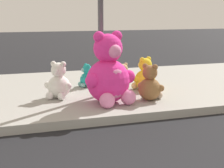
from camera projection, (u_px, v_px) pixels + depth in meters
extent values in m
cube|color=#9E9B93|center=(47.00, 93.00, 7.24)|extent=(28.00, 4.40, 0.15)
cylinder|color=#4C4C51|center=(101.00, 15.00, 6.43)|extent=(0.11, 0.11, 3.20)
sphere|color=#F22D93|center=(108.00, 81.00, 6.17)|extent=(0.81, 0.81, 0.81)
ellipsoid|color=pink|center=(116.00, 84.00, 5.92)|extent=(0.48, 0.28, 0.53)
sphere|color=#F22D93|center=(108.00, 48.00, 6.04)|extent=(0.53, 0.53, 0.53)
sphere|color=pink|center=(115.00, 51.00, 5.86)|extent=(0.24, 0.24, 0.24)
sphere|color=#F22D93|center=(117.00, 36.00, 6.09)|extent=(0.20, 0.20, 0.20)
sphere|color=#F22D93|center=(128.00, 77.00, 6.27)|extent=(0.25, 0.25, 0.25)
sphere|color=pink|center=(128.00, 97.00, 6.05)|extent=(0.28, 0.28, 0.28)
sphere|color=#F22D93|center=(99.00, 37.00, 5.90)|extent=(0.20, 0.20, 0.20)
sphere|color=#F22D93|center=(92.00, 81.00, 5.87)|extent=(0.25, 0.25, 0.25)
sphere|color=pink|center=(107.00, 101.00, 5.82)|extent=(0.28, 0.28, 0.28)
sphere|color=olive|center=(150.00, 89.00, 6.35)|extent=(0.43, 0.43, 0.43)
ellipsoid|color=tan|center=(153.00, 88.00, 6.48)|extent=(0.23, 0.24, 0.28)
sphere|color=olive|center=(150.00, 73.00, 6.28)|extent=(0.28, 0.28, 0.28)
sphere|color=tan|center=(152.00, 72.00, 6.39)|extent=(0.13, 0.13, 0.13)
sphere|color=olive|center=(145.00, 66.00, 6.31)|extent=(0.11, 0.11, 0.11)
sphere|color=olive|center=(141.00, 86.00, 6.49)|extent=(0.13, 0.13, 0.13)
sphere|color=tan|center=(148.00, 94.00, 6.59)|extent=(0.15, 0.15, 0.15)
sphere|color=olive|center=(155.00, 67.00, 6.21)|extent=(0.11, 0.11, 0.11)
sphere|color=olive|center=(161.00, 88.00, 6.29)|extent=(0.13, 0.13, 0.13)
sphere|color=tan|center=(159.00, 95.00, 6.48)|extent=(0.15, 0.15, 0.15)
sphere|color=white|center=(59.00, 87.00, 6.54)|extent=(0.44, 0.44, 0.44)
ellipsoid|color=white|center=(56.00, 88.00, 6.38)|extent=(0.26, 0.21, 0.29)
sphere|color=white|center=(58.00, 70.00, 6.47)|extent=(0.29, 0.29, 0.29)
sphere|color=white|center=(56.00, 72.00, 6.35)|extent=(0.13, 0.13, 0.13)
sphere|color=white|center=(63.00, 64.00, 6.42)|extent=(0.11, 0.11, 0.11)
sphere|color=white|center=(68.00, 86.00, 6.43)|extent=(0.14, 0.14, 0.14)
sphere|color=white|center=(61.00, 97.00, 6.36)|extent=(0.15, 0.15, 0.15)
sphere|color=white|center=(53.00, 64.00, 6.47)|extent=(0.11, 0.11, 0.11)
sphere|color=white|center=(48.00, 85.00, 6.53)|extent=(0.14, 0.14, 0.14)
sphere|color=white|center=(50.00, 96.00, 6.42)|extent=(0.15, 0.15, 0.15)
sphere|color=tan|center=(123.00, 80.00, 7.40)|extent=(0.34, 0.34, 0.34)
ellipsoid|color=beige|center=(119.00, 79.00, 7.50)|extent=(0.20, 0.13, 0.22)
sphere|color=tan|center=(123.00, 69.00, 7.35)|extent=(0.23, 0.23, 0.23)
sphere|color=beige|center=(120.00, 69.00, 7.43)|extent=(0.10, 0.10, 0.10)
sphere|color=tan|center=(120.00, 65.00, 7.28)|extent=(0.09, 0.09, 0.09)
sphere|color=tan|center=(116.00, 80.00, 7.34)|extent=(0.11, 0.11, 0.11)
sphere|color=beige|center=(115.00, 85.00, 7.49)|extent=(0.12, 0.12, 0.12)
sphere|color=tan|center=(126.00, 64.00, 7.38)|extent=(0.09, 0.09, 0.09)
sphere|color=tan|center=(127.00, 78.00, 7.53)|extent=(0.11, 0.11, 0.11)
sphere|color=beige|center=(122.00, 84.00, 7.60)|extent=(0.12, 0.12, 0.12)
sphere|color=yellow|center=(145.00, 80.00, 7.20)|extent=(0.44, 0.44, 0.44)
ellipsoid|color=#F0DB80|center=(140.00, 79.00, 7.32)|extent=(0.26, 0.19, 0.29)
sphere|color=yellow|center=(145.00, 65.00, 7.13)|extent=(0.29, 0.29, 0.29)
sphere|color=#F0DB80|center=(141.00, 65.00, 7.23)|extent=(0.13, 0.13, 0.13)
sphere|color=yellow|center=(142.00, 60.00, 7.04)|extent=(0.11, 0.11, 0.11)
sphere|color=yellow|center=(136.00, 79.00, 7.10)|extent=(0.14, 0.14, 0.14)
sphere|color=#F0DB80|center=(135.00, 86.00, 7.29)|extent=(0.15, 0.15, 0.15)
sphere|color=yellow|center=(149.00, 59.00, 7.17)|extent=(0.11, 0.11, 0.11)
sphere|color=yellow|center=(150.00, 77.00, 7.37)|extent=(0.14, 0.14, 0.14)
sphere|color=#F0DB80|center=(142.00, 84.00, 7.45)|extent=(0.15, 0.15, 0.15)
sphere|color=teal|center=(87.00, 80.00, 7.53)|extent=(0.32, 0.32, 0.32)
ellipsoid|color=#7BBFBC|center=(82.00, 80.00, 7.48)|extent=(0.09, 0.18, 0.21)
sphere|color=teal|center=(87.00, 69.00, 7.48)|extent=(0.21, 0.21, 0.21)
sphere|color=#7BBFBC|center=(83.00, 70.00, 7.44)|extent=(0.10, 0.10, 0.10)
sphere|color=teal|center=(88.00, 66.00, 7.40)|extent=(0.08, 0.08, 0.08)
sphere|color=teal|center=(88.00, 80.00, 7.37)|extent=(0.10, 0.10, 0.10)
sphere|color=#7BBFBC|center=(83.00, 85.00, 7.42)|extent=(0.11, 0.11, 0.11)
sphere|color=teal|center=(86.00, 65.00, 7.53)|extent=(0.08, 0.08, 0.08)
sphere|color=teal|center=(83.00, 78.00, 7.64)|extent=(0.10, 0.10, 0.10)
sphere|color=#7BBFBC|center=(80.00, 84.00, 7.57)|extent=(0.11, 0.11, 0.11)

